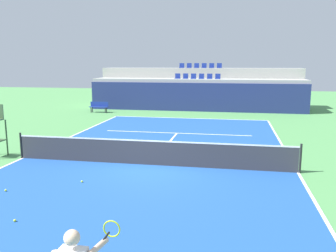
% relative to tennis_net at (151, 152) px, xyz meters
% --- Properties ---
extents(ground_plane, '(80.00, 80.00, 0.00)m').
position_rel_tennis_net_xyz_m(ground_plane, '(0.00, 0.00, -0.51)').
color(ground_plane, '#4C8C4C').
extents(court_surface, '(11.00, 24.00, 0.01)m').
position_rel_tennis_net_xyz_m(court_surface, '(0.00, 0.00, -0.50)').
color(court_surface, '#1E4C99').
rests_on(court_surface, ground_plane).
extents(baseline_far, '(11.00, 0.10, 0.00)m').
position_rel_tennis_net_xyz_m(baseline_far, '(0.00, 11.95, -0.50)').
color(baseline_far, white).
rests_on(baseline_far, court_surface).
extents(sideline_left, '(0.10, 24.00, 0.00)m').
position_rel_tennis_net_xyz_m(sideline_left, '(-5.45, 0.00, -0.50)').
color(sideline_left, white).
rests_on(sideline_left, court_surface).
extents(sideline_right, '(0.10, 24.00, 0.00)m').
position_rel_tennis_net_xyz_m(sideline_right, '(5.45, 0.00, -0.50)').
color(sideline_right, white).
rests_on(sideline_right, court_surface).
extents(service_line_far, '(8.26, 0.10, 0.00)m').
position_rel_tennis_net_xyz_m(service_line_far, '(0.00, 6.40, -0.50)').
color(service_line_far, white).
rests_on(service_line_far, court_surface).
extents(centre_service_line, '(0.10, 6.40, 0.00)m').
position_rel_tennis_net_xyz_m(centre_service_line, '(0.00, 3.20, -0.50)').
color(centre_service_line, white).
rests_on(centre_service_line, court_surface).
extents(back_wall, '(17.80, 0.30, 2.32)m').
position_rel_tennis_net_xyz_m(back_wall, '(0.00, 15.85, 0.65)').
color(back_wall, navy).
rests_on(back_wall, ground_plane).
extents(stands_tier_lower, '(17.80, 2.40, 2.60)m').
position_rel_tennis_net_xyz_m(stands_tier_lower, '(0.00, 17.20, 0.79)').
color(stands_tier_lower, '#9E9E99').
rests_on(stands_tier_lower, ground_plane).
extents(stands_tier_upper, '(17.80, 2.40, 3.47)m').
position_rel_tennis_net_xyz_m(stands_tier_upper, '(0.00, 19.60, 1.23)').
color(stands_tier_upper, '#9E9E99').
rests_on(stands_tier_upper, ground_plane).
extents(seating_row_lower, '(3.86, 0.44, 0.44)m').
position_rel_tennis_net_xyz_m(seating_row_lower, '(-0.00, 17.30, 2.21)').
color(seating_row_lower, navy).
rests_on(seating_row_lower, stands_tier_lower).
extents(seating_row_upper, '(3.86, 0.44, 0.44)m').
position_rel_tennis_net_xyz_m(seating_row_upper, '(-0.00, 19.70, 3.09)').
color(seating_row_upper, navy).
rests_on(seating_row_upper, stands_tier_upper).
extents(tennis_net, '(11.08, 0.08, 1.07)m').
position_rel_tennis_net_xyz_m(tennis_net, '(0.00, 0.00, 0.00)').
color(tennis_net, black).
rests_on(tennis_net, court_surface).
extents(player_bench, '(1.50, 0.40, 0.85)m').
position_rel_tennis_net_xyz_m(player_bench, '(-7.52, 13.75, -0.00)').
color(player_bench, navy).
rests_on(player_bench, ground_plane).
extents(tennis_ball_0, '(0.07, 0.07, 0.07)m').
position_rel_tennis_net_xyz_m(tennis_ball_0, '(-1.76, -2.41, -0.47)').
color(tennis_ball_0, '#CCE033').
rests_on(tennis_ball_0, court_surface).
extents(tennis_ball_1, '(0.07, 0.07, 0.07)m').
position_rel_tennis_net_xyz_m(tennis_ball_1, '(-3.72, -3.62, -0.47)').
color(tennis_ball_1, '#CCE033').
rests_on(tennis_ball_1, court_surface).
extents(tennis_ball_2, '(0.07, 0.07, 0.07)m').
position_rel_tennis_net_xyz_m(tennis_ball_2, '(-2.17, -5.47, -0.47)').
color(tennis_ball_2, '#CCE033').
rests_on(tennis_ball_2, court_surface).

